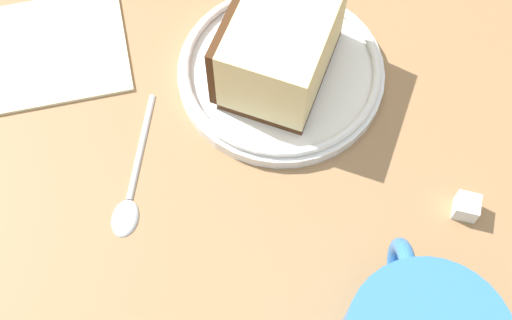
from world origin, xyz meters
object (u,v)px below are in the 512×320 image
object	(u,v)px
small_plate	(281,71)
folded_napkin	(51,49)
cake_slice	(279,44)
sugar_cube	(466,211)
teaspoon	(130,192)

from	to	relation	value
small_plate	folded_napkin	world-z (taller)	small_plate
cake_slice	folded_napkin	xyz separation A→B (cm)	(2.54, -18.91, -4.18)
folded_napkin	small_plate	bearing A→B (deg)	97.47
cake_slice	sugar_cube	bearing A→B (deg)	62.95
folded_napkin	cake_slice	bearing A→B (deg)	97.65
cake_slice	folded_napkin	distance (cm)	19.53
folded_napkin	teaspoon	bearing A→B (deg)	45.63
teaspoon	cake_slice	bearing A→B (deg)	148.44
folded_napkin	sugar_cube	bearing A→B (deg)	80.66
cake_slice	folded_napkin	world-z (taller)	cake_slice
small_plate	cake_slice	bearing A→B (deg)	-95.21
cake_slice	folded_napkin	bearing A→B (deg)	-82.35
cake_slice	sugar_cube	distance (cm)	18.69
small_plate	cake_slice	size ratio (longest dim) A/B	1.53
teaspoon	folded_napkin	xyz separation A→B (cm)	(-10.60, -10.84, -0.05)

